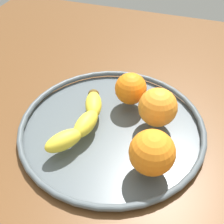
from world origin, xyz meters
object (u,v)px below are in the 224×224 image
at_px(fruit_bowl, 112,126).
at_px(orange_back_left, 152,153).
at_px(orange_back_right, 131,89).
at_px(orange_center, 158,107).
at_px(banana, 82,121).

relative_size(fruit_bowl, orange_back_left, 4.83).
distance_m(orange_back_right, orange_center, 0.08).
bearing_deg(fruit_bowl, orange_back_right, -11.45).
bearing_deg(orange_back_left, fruit_bowl, 49.84).
bearing_deg(orange_back_right, orange_back_left, -153.00).
distance_m(fruit_bowl, orange_center, 0.10).
bearing_deg(orange_back_left, banana, 70.55).
bearing_deg(orange_back_right, banana, 147.99).
height_order(fruit_bowl, orange_center, orange_center).
height_order(banana, orange_center, orange_center).
relative_size(orange_back_right, orange_center, 0.89).
height_order(fruit_bowl, banana, banana).
bearing_deg(orange_center, orange_back_left, -172.87).
height_order(banana, orange_back_right, orange_back_right).
bearing_deg(orange_back_right, orange_center, -124.12).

